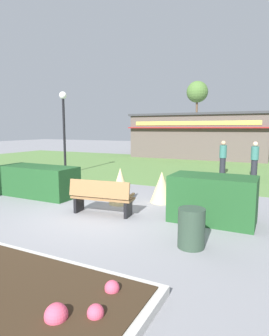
{
  "coord_description": "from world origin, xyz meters",
  "views": [
    {
      "loc": [
        4.21,
        -6.09,
        2.3
      ],
      "look_at": [
        0.04,
        2.26,
        0.99
      ],
      "focal_mm": 30.61,
      "sensor_mm": 36.0,
      "label": 1
    }
  ],
  "objects_px": {
    "lamppost_mid": "(64,123)",
    "tree_left_bg": "(197,93)",
    "person_strolling": "(255,160)",
    "parked_car_west_slot": "(183,143)",
    "trash_bin": "(191,228)",
    "park_bench": "(101,197)",
    "person_standing": "(223,158)",
    "food_kiosk": "(200,136)"
  },
  "relations": [
    {
      "from": "park_bench",
      "to": "person_standing",
      "type": "bearing_deg",
      "value": 78.05
    },
    {
      "from": "person_standing",
      "to": "parked_car_west_slot",
      "type": "xyz_separation_m",
      "value": [
        -6.99,
        16.2,
        -0.22
      ]
    },
    {
      "from": "park_bench",
      "to": "food_kiosk",
      "type": "relative_size",
      "value": 0.17
    },
    {
      "from": "park_bench",
      "to": "person_strolling",
      "type": "bearing_deg",
      "value": 68.09
    },
    {
      "from": "park_bench",
      "to": "tree_left_bg",
      "type": "xyz_separation_m",
      "value": [
        -5.8,
        32.12,
        6.48
      ]
    },
    {
      "from": "food_kiosk",
      "to": "person_strolling",
      "type": "xyz_separation_m",
      "value": [
        4.61,
        -8.4,
        -0.85
      ]
    },
    {
      "from": "lamppost_mid",
      "to": "tree_left_bg",
      "type": "height_order",
      "value": "tree_left_bg"
    },
    {
      "from": "lamppost_mid",
      "to": "tree_left_bg",
      "type": "distance_m",
      "value": 27.45
    },
    {
      "from": "lamppost_mid",
      "to": "parked_car_west_slot",
      "type": "relative_size",
      "value": 0.95
    },
    {
      "from": "person_standing",
      "to": "parked_car_west_slot",
      "type": "relative_size",
      "value": 0.39
    },
    {
      "from": "lamppost_mid",
      "to": "parked_car_west_slot",
      "type": "height_order",
      "value": "lamppost_mid"
    },
    {
      "from": "person_standing",
      "to": "parked_car_west_slot",
      "type": "bearing_deg",
      "value": 115.14
    },
    {
      "from": "lamppost_mid",
      "to": "person_strolling",
      "type": "height_order",
      "value": "lamppost_mid"
    },
    {
      "from": "parked_car_west_slot",
      "to": "lamppost_mid",
      "type": "bearing_deg",
      "value": -90.58
    },
    {
      "from": "person_standing",
      "to": "tree_left_bg",
      "type": "height_order",
      "value": "tree_left_bg"
    },
    {
      "from": "person_standing",
      "to": "park_bench",
      "type": "bearing_deg",
      "value": -100.15
    },
    {
      "from": "park_bench",
      "to": "person_standing",
      "type": "distance_m",
      "value": 8.41
    },
    {
      "from": "park_bench",
      "to": "trash_bin",
      "type": "relative_size",
      "value": 2.26
    },
    {
      "from": "trash_bin",
      "to": "park_bench",
      "type": "bearing_deg",
      "value": 159.52
    },
    {
      "from": "park_bench",
      "to": "food_kiosk",
      "type": "xyz_separation_m",
      "value": [
        -1.4,
        16.36,
        1.23
      ]
    },
    {
      "from": "person_strolling",
      "to": "person_standing",
      "type": "height_order",
      "value": "same"
    },
    {
      "from": "food_kiosk",
      "to": "person_strolling",
      "type": "height_order",
      "value": "food_kiosk"
    },
    {
      "from": "tree_left_bg",
      "to": "person_strolling",
      "type": "bearing_deg",
      "value": -69.58
    },
    {
      "from": "park_bench",
      "to": "person_standing",
      "type": "height_order",
      "value": "person_standing"
    },
    {
      "from": "park_bench",
      "to": "tree_left_bg",
      "type": "height_order",
      "value": "tree_left_bg"
    },
    {
      "from": "park_bench",
      "to": "person_standing",
      "type": "xyz_separation_m",
      "value": [
        1.74,
        8.22,
        0.38
      ]
    },
    {
      "from": "food_kiosk",
      "to": "person_standing",
      "type": "height_order",
      "value": "food_kiosk"
    },
    {
      "from": "park_bench",
      "to": "lamppost_mid",
      "type": "distance_m",
      "value": 7.7
    },
    {
      "from": "trash_bin",
      "to": "parked_car_west_slot",
      "type": "height_order",
      "value": "parked_car_west_slot"
    },
    {
      "from": "parked_car_west_slot",
      "to": "tree_left_bg",
      "type": "bearing_deg",
      "value": 94.05
    },
    {
      "from": "person_strolling",
      "to": "tree_left_bg",
      "type": "xyz_separation_m",
      "value": [
        -9.0,
        24.16,
        6.1
      ]
    },
    {
      "from": "lamppost_mid",
      "to": "food_kiosk",
      "type": "relative_size",
      "value": 0.39
    },
    {
      "from": "trash_bin",
      "to": "person_standing",
      "type": "distance_m",
      "value": 9.29
    },
    {
      "from": "person_strolling",
      "to": "tree_left_bg",
      "type": "height_order",
      "value": "tree_left_bg"
    },
    {
      "from": "lamppost_mid",
      "to": "trash_bin",
      "type": "height_order",
      "value": "lamppost_mid"
    },
    {
      "from": "park_bench",
      "to": "trash_bin",
      "type": "distance_m",
      "value": 2.9
    },
    {
      "from": "person_strolling",
      "to": "tree_left_bg",
      "type": "distance_m",
      "value": 26.5
    },
    {
      "from": "food_kiosk",
      "to": "person_strolling",
      "type": "bearing_deg",
      "value": -61.27
    },
    {
      "from": "person_strolling",
      "to": "parked_car_west_slot",
      "type": "relative_size",
      "value": 0.39
    },
    {
      "from": "parked_car_west_slot",
      "to": "tree_left_bg",
      "type": "xyz_separation_m",
      "value": [
        -0.55,
        7.71,
        6.32
      ]
    },
    {
      "from": "food_kiosk",
      "to": "person_standing",
      "type": "xyz_separation_m",
      "value": [
        3.14,
        -8.14,
        -0.85
      ]
    },
    {
      "from": "food_kiosk",
      "to": "tree_left_bg",
      "type": "distance_m",
      "value": 17.18
    }
  ]
}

